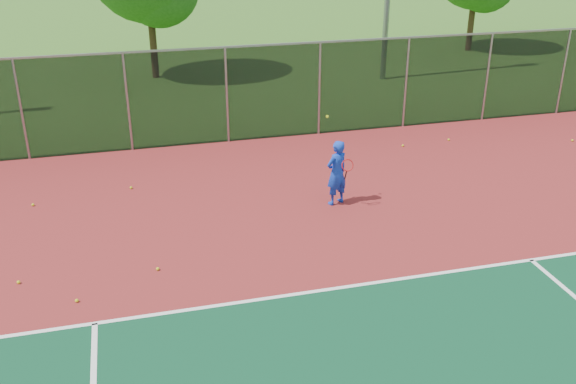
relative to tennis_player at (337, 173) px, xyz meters
name	(u,v)px	position (x,y,z in m)	size (l,w,h in m)	color
ground	(531,366)	(1.15, -6.76, -0.86)	(120.00, 120.00, 0.00)	#30601B
court_apron	(470,300)	(1.15, -4.76, -0.85)	(30.00, 20.00, 0.02)	maroon
fence_back	(319,88)	(1.15, 5.24, 0.70)	(30.00, 0.06, 3.03)	black
tennis_player	(337,173)	(0.00, 0.00, 0.00)	(0.72, 0.72, 2.32)	#1337B9
practice_ball_0	(449,140)	(4.98, 3.53, -0.81)	(0.07, 0.07, 0.07)	#C9CE17
practice_ball_1	(572,140)	(8.78, 2.47, -0.81)	(0.07, 0.07, 0.07)	#C9CE17
practice_ball_2	(131,188)	(-5.00, 2.22, -0.81)	(0.07, 0.07, 0.07)	#C9CE17
practice_ball_3	(33,205)	(-7.43, 1.75, -0.81)	(0.07, 0.07, 0.07)	#C9CE17
practice_ball_4	(19,282)	(-7.35, -1.98, -0.81)	(0.07, 0.07, 0.07)	#C9CE17
practice_ball_5	(77,301)	(-6.19, -2.95, -0.81)	(0.07, 0.07, 0.07)	#C9CE17
practice_ball_6	(403,146)	(3.34, 3.39, -0.81)	(0.07, 0.07, 0.07)	#C9CE17
practice_ball_7	(158,269)	(-4.61, -2.16, -0.81)	(0.07, 0.07, 0.07)	#C9CE17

